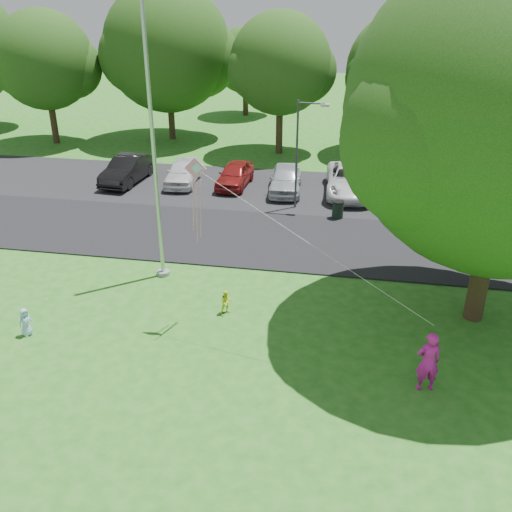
% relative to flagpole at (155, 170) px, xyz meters
% --- Properties ---
extents(ground, '(120.00, 120.00, 0.00)m').
position_rel_flagpole_xyz_m(ground, '(3.50, -5.00, -4.17)').
color(ground, '#276B1C').
rests_on(ground, ground).
extents(park_road, '(60.00, 6.00, 0.06)m').
position_rel_flagpole_xyz_m(park_road, '(3.50, 4.00, -4.14)').
color(park_road, black).
rests_on(park_road, ground).
extents(parking_strip, '(42.00, 7.00, 0.06)m').
position_rel_flagpole_xyz_m(parking_strip, '(3.50, 10.50, -4.14)').
color(parking_strip, black).
rests_on(parking_strip, ground).
extents(flagpole, '(0.50, 0.50, 10.00)m').
position_rel_flagpole_xyz_m(flagpole, '(0.00, 0.00, 0.00)').
color(flagpole, '#B7BABF').
rests_on(flagpole, ground).
extents(street_lamp, '(1.49, 0.21, 5.29)m').
position_rel_flagpole_xyz_m(street_lamp, '(4.36, 7.99, -0.99)').
color(street_lamp, '#3F3F44').
rests_on(street_lamp, ground).
extents(trash_can, '(0.56, 0.56, 0.88)m').
position_rel_flagpole_xyz_m(trash_can, '(6.29, 6.94, -3.72)').
color(trash_can, black).
rests_on(trash_can, ground).
extents(big_tree, '(10.03, 9.54, 11.59)m').
position_rel_flagpole_xyz_m(big_tree, '(11.12, -1.19, 2.40)').
color(big_tree, '#332316').
rests_on(big_tree, ground).
extents(tree_row, '(64.35, 11.94, 10.88)m').
position_rel_flagpole_xyz_m(tree_row, '(5.09, 19.23, 1.55)').
color(tree_row, '#332316').
rests_on(tree_row, ground).
extents(horizon_trees, '(77.46, 7.20, 7.02)m').
position_rel_flagpole_xyz_m(horizon_trees, '(7.56, 28.88, 0.14)').
color(horizon_trees, '#332316').
rests_on(horizon_trees, ground).
extents(parked_cars, '(19.96, 5.39, 1.46)m').
position_rel_flagpole_xyz_m(parked_cars, '(4.08, 10.42, -3.41)').
color(parked_cars, black).
rests_on(parked_cars, ground).
extents(woman, '(0.74, 0.57, 1.82)m').
position_rel_flagpole_xyz_m(woman, '(9.29, -5.23, -3.26)').
color(woman, '#CF1B9C').
rests_on(woman, ground).
extents(child_yellow, '(0.53, 0.50, 0.87)m').
position_rel_flagpole_xyz_m(child_yellow, '(3.02, -2.31, -3.73)').
color(child_yellow, '#E9F626').
rests_on(child_yellow, ground).
extents(child_blue, '(0.49, 0.55, 0.95)m').
position_rel_flagpole_xyz_m(child_blue, '(-2.93, -4.72, -3.69)').
color(child_blue, '#9FCBF4').
rests_on(child_blue, ground).
extents(kite, '(7.31, 2.64, 3.50)m').
position_rel_flagpole_xyz_m(kite, '(2.48, -2.93, 0.59)').
color(kite, pink).
rests_on(kite, ground).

